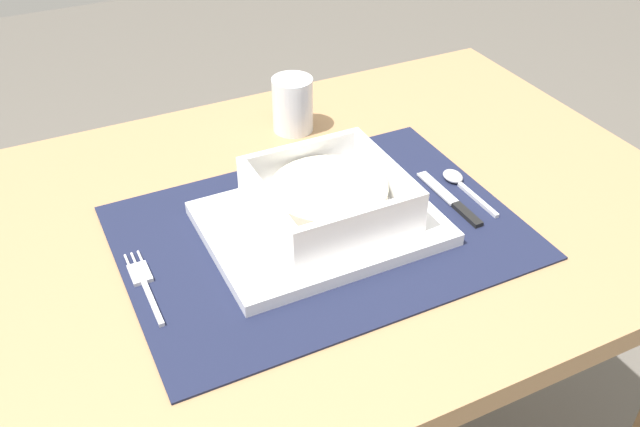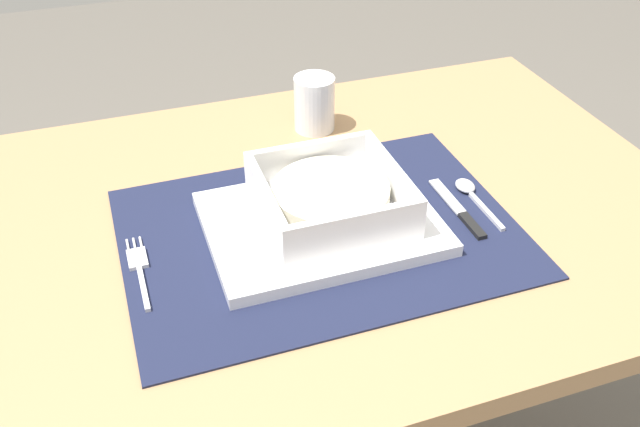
% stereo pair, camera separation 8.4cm
% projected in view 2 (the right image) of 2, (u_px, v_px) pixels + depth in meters
% --- Properties ---
extents(dining_table, '(0.96, 0.68, 0.72)m').
position_uv_depth(dining_table, '(327.00, 272.00, 0.96)').
color(dining_table, '#A37A51').
rests_on(dining_table, ground).
extents(placemat, '(0.48, 0.35, 0.00)m').
position_uv_depth(placemat, '(320.00, 232.00, 0.85)').
color(placemat, '#191E38').
rests_on(placemat, dining_table).
extents(serving_plate, '(0.28, 0.21, 0.02)m').
position_uv_depth(serving_plate, '(321.00, 223.00, 0.85)').
color(serving_plate, white).
rests_on(serving_plate, placemat).
extents(porridge_bowl, '(0.17, 0.17, 0.05)m').
position_uv_depth(porridge_bowl, '(331.00, 198.00, 0.84)').
color(porridge_bowl, white).
rests_on(porridge_bowl, serving_plate).
extents(fork, '(0.02, 0.13, 0.00)m').
position_uv_depth(fork, '(139.00, 267.00, 0.80)').
color(fork, silver).
rests_on(fork, placemat).
extents(spoon, '(0.02, 0.11, 0.01)m').
position_uv_depth(spoon, '(469.00, 191.00, 0.91)').
color(spoon, silver).
rests_on(spoon, placemat).
extents(butter_knife, '(0.01, 0.13, 0.01)m').
position_uv_depth(butter_knife, '(460.00, 211.00, 0.88)').
color(butter_knife, black).
rests_on(butter_knife, placemat).
extents(drinking_glass, '(0.06, 0.06, 0.08)m').
position_uv_depth(drinking_glass, '(314.00, 106.00, 1.04)').
color(drinking_glass, white).
rests_on(drinking_glass, dining_table).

